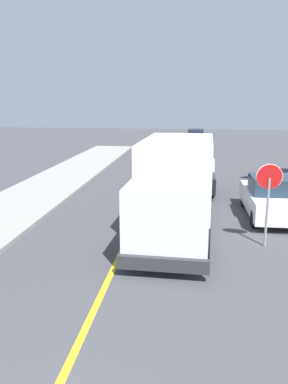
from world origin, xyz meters
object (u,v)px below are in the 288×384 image
(parked_car_near, at_px, (194,175))
(parked_van_across, at_px, (270,198))
(stop_sign, at_px, (269,189))
(parked_car_mid, at_px, (198,158))
(box_truck, at_px, (176,183))
(parked_car_far, at_px, (187,145))
(parked_car_furthest, at_px, (196,137))

(parked_car_near, height_order, parked_van_across, same)
(stop_sign, bearing_deg, parked_car_mid, 98.11)
(parked_car_near, bearing_deg, box_truck, -96.10)
(box_truck, height_order, parked_car_far, box_truck)
(parked_car_furthest, height_order, stop_sign, stop_sign)
(box_truck, distance_m, stop_sign, 3.09)
(box_truck, distance_m, parked_car_near, 6.62)
(parked_van_across, xyz_separation_m, stop_sign, (-0.74, -3.25, 1.06))
(parked_car_mid, bearing_deg, parked_car_furthest, 90.16)
(box_truck, height_order, parked_car_near, box_truck)
(parked_car_furthest, bearing_deg, stop_sign, -86.01)
(parked_car_near, bearing_deg, parked_car_furthest, 89.39)
(parked_car_far, bearing_deg, parked_van_across, -78.96)
(parked_car_mid, height_order, stop_sign, stop_sign)
(box_truck, relative_size, parked_car_mid, 1.63)
(parked_car_mid, height_order, parked_car_far, same)
(parked_car_furthest, relative_size, parked_van_across, 1.01)
(parked_car_far, distance_m, parked_van_across, 18.13)
(parked_car_mid, bearing_deg, parked_car_near, -92.53)
(parked_car_near, distance_m, parked_car_furthest, 20.82)
(parked_car_mid, bearing_deg, parked_van_across, -75.50)
(parked_car_far, bearing_deg, parked_car_furthest, 84.17)
(box_truck, bearing_deg, parked_car_mid, 85.61)
(parked_car_mid, xyz_separation_m, parked_car_far, (-0.80, 7.44, 0.00))
(parked_van_across, bearing_deg, stop_sign, -102.82)
(parked_car_mid, bearing_deg, stop_sign, -81.89)
(box_truck, xyz_separation_m, stop_sign, (2.90, -1.07, 0.09))
(parked_car_near, bearing_deg, stop_sign, -73.82)
(stop_sign, bearing_deg, parked_car_near, 106.18)
(parked_car_near, height_order, parked_car_far, same)
(box_truck, distance_m, parked_van_across, 4.35)
(parked_car_far, bearing_deg, parked_car_mid, -83.90)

